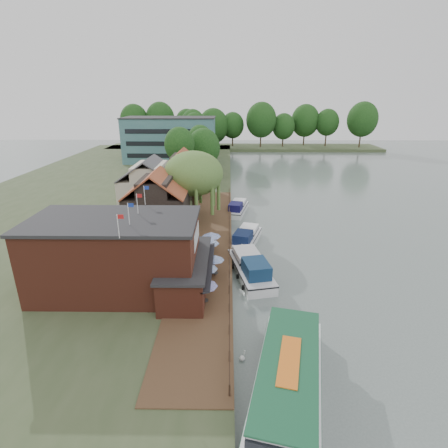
{
  "coord_description": "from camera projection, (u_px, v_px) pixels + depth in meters",
  "views": [
    {
      "loc": [
        -5.41,
        -30.79,
        18.74
      ],
      "look_at": [
        -6.0,
        12.0,
        3.0
      ],
      "focal_mm": 28.0,
      "sensor_mm": 36.0,
      "label": 1
    }
  ],
  "objects": [
    {
      "name": "ground",
      "position": [
        282.0,
        293.0,
        35.29
      ],
      "size": [
        260.0,
        260.0,
        0.0
      ],
      "primitive_type": "plane",
      "color": "#586662",
      "rests_on": "ground"
    },
    {
      "name": "land_bank",
      "position": [
        103.0,
        195.0,
        68.35
      ],
      "size": [
        50.0,
        140.0,
        1.0
      ],
      "primitive_type": "cube",
      "color": "#384728",
      "rests_on": "ground"
    },
    {
      "name": "quay_deck",
      "position": [
        208.0,
        244.0,
        44.42
      ],
      "size": [
        6.0,
        50.0,
        0.1
      ],
      "primitive_type": "cube",
      "color": "#47301E",
      "rests_on": "land_bank"
    },
    {
      "name": "quay_rail",
      "position": [
        229.0,
        239.0,
        44.69
      ],
      "size": [
        0.2,
        49.0,
        1.0
      ],
      "primitive_type": null,
      "color": "black",
      "rests_on": "land_bank"
    },
    {
      "name": "pub",
      "position": [
        137.0,
        255.0,
        32.93
      ],
      "size": [
        20.0,
        11.0,
        7.3
      ],
      "primitive_type": null,
      "color": "maroon",
      "rests_on": "land_bank"
    },
    {
      "name": "hotel_block",
      "position": [
        170.0,
        139.0,
        98.79
      ],
      "size": [
        25.4,
        12.4,
        12.3
      ],
      "primitive_type": null,
      "color": "#38666B",
      "rests_on": "land_bank"
    },
    {
      "name": "cottage_a",
      "position": [
        157.0,
        203.0,
        46.81
      ],
      "size": [
        8.6,
        7.6,
        8.5
      ],
      "primitive_type": null,
      "color": "black",
      "rests_on": "land_bank"
    },
    {
      "name": "cottage_b",
      "position": [
        151.0,
        185.0,
        56.23
      ],
      "size": [
        9.6,
        8.6,
        8.5
      ],
      "primitive_type": null,
      "color": "beige",
      "rests_on": "land_bank"
    },
    {
      "name": "cottage_c",
      "position": [
        182.0,
        173.0,
        64.63
      ],
      "size": [
        7.6,
        7.6,
        8.5
      ],
      "primitive_type": null,
      "color": "black",
      "rests_on": "land_bank"
    },
    {
      "name": "willow",
      "position": [
        194.0,
        187.0,
        51.11
      ],
      "size": [
        8.6,
        8.6,
        10.43
      ],
      "primitive_type": null,
      "color": "#476B2D",
      "rests_on": "land_bank"
    },
    {
      "name": "umbrella_0",
      "position": [
        204.0,
        292.0,
        31.09
      ],
      "size": [
        2.42,
        2.42,
        2.38
      ],
      "primitive_type": null,
      "color": "navy",
      "rests_on": "quay_deck"
    },
    {
      "name": "umbrella_1",
      "position": [
        206.0,
        275.0,
        34.13
      ],
      "size": [
        2.27,
        2.27,
        2.38
      ],
      "primitive_type": null,
      "color": "navy",
      "rests_on": "quay_deck"
    },
    {
      "name": "umbrella_2",
      "position": [
        215.0,
        266.0,
        35.98
      ],
      "size": [
        1.99,
        1.99,
        2.38
      ],
      "primitive_type": null,
      "color": "navy",
      "rests_on": "quay_deck"
    },
    {
      "name": "umbrella_3",
      "position": [
        209.0,
        249.0,
        39.99
      ],
      "size": [
        2.36,
        2.36,
        2.38
      ],
      "primitive_type": null,
      "color": "navy",
      "rests_on": "quay_deck"
    },
    {
      "name": "umbrella_4",
      "position": [
        211.0,
        241.0,
        41.96
      ],
      "size": [
        2.3,
        2.3,
        2.38
      ],
      "primitive_type": null,
      "color": "#1B3C98",
      "rests_on": "quay_deck"
    },
    {
      "name": "cruiser_0",
      "position": [
        251.0,
        265.0,
        38.24
      ],
      "size": [
        5.72,
        11.37,
        2.68
      ],
      "primitive_type": null,
      "rotation": [
        0.0,
        0.0,
        0.21
      ],
      "color": "silver",
      "rests_on": "ground"
    },
    {
      "name": "cruiser_1",
      "position": [
        246.0,
        236.0,
        46.65
      ],
      "size": [
        5.62,
        10.03,
        2.3
      ],
      "primitive_type": null,
      "rotation": [
        0.0,
        0.0,
        -0.28
      ],
      "color": "white",
      "rests_on": "ground"
    },
    {
      "name": "cruiser_2",
      "position": [
        238.0,
        207.0,
        59.18
      ],
      "size": [
        4.81,
        9.51,
        2.17
      ],
      "primitive_type": null,
      "rotation": [
        0.0,
        0.0,
        -0.22
      ],
      "color": "silver",
      "rests_on": "ground"
    },
    {
      "name": "tour_boat",
      "position": [
        287.0,
        390.0,
        21.51
      ],
      "size": [
        7.85,
        16.07,
        3.38
      ],
      "primitive_type": null,
      "rotation": [
        0.0,
        0.0,
        -0.24
      ],
      "color": "silver",
      "rests_on": "ground"
    },
    {
      "name": "swan",
      "position": [
        242.0,
        358.0,
        26.23
      ],
      "size": [
        0.44,
        0.44,
        0.44
      ],
      "primitive_type": "sphere",
      "color": "white",
      "rests_on": "ground"
    },
    {
      "name": "bank_tree_0",
      "position": [
        180.0,
        156.0,
        73.5
      ],
      "size": [
        6.32,
        6.32,
        11.83
      ],
      "primitive_type": null,
      "color": "#143811",
      "rests_on": "land_bank"
    },
    {
      "name": "bank_tree_1",
      "position": [
        204.0,
        153.0,
        79.68
      ],
      "size": [
        7.5,
        7.5,
        11.02
      ],
      "primitive_type": null,
      "color": "#143811",
      "rests_on": "land_bank"
    },
    {
      "name": "bank_tree_2",
      "position": [
        200.0,
        148.0,
        85.98
      ],
      "size": [
        6.24,
        6.24,
        11.23
      ],
      "primitive_type": null,
      "color": "#143811",
      "rests_on": "land_bank"
    },
    {
      "name": "bank_tree_3",
      "position": [
        194.0,
        135.0,
        106.4
      ],
      "size": [
        6.15,
        6.15,
        13.14
      ],
      "primitive_type": null,
      "color": "#143811",
      "rests_on": "land_bank"
    },
    {
      "name": "bank_tree_4",
      "position": [
        193.0,
        132.0,
        112.22
      ],
      "size": [
        7.66,
        7.66,
        13.9
      ],
      "primitive_type": null,
      "color": "#143811",
      "rests_on": "land_bank"
    },
    {
      "name": "bank_tree_5",
      "position": [
        192.0,
        130.0,
        122.01
      ],
      "size": [
        6.49,
        6.49,
        13.08
      ],
      "primitive_type": null,
      "color": "#143811",
      "rests_on": "land_bank"
    }
  ]
}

